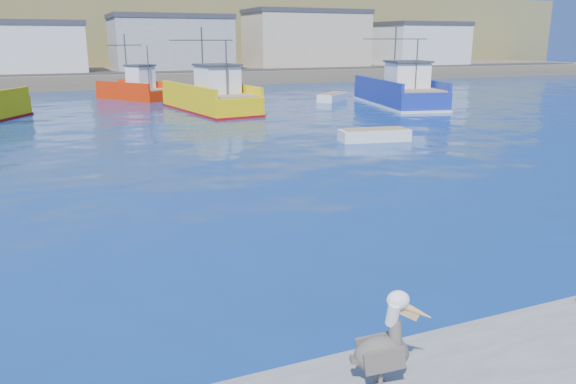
% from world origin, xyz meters
% --- Properties ---
extents(ground, '(260.00, 260.00, 0.00)m').
position_xyz_m(ground, '(0.00, 0.00, 0.00)').
color(ground, '#072155').
rests_on(ground, ground).
extents(dock_bollards, '(36.20, 0.20, 0.30)m').
position_xyz_m(dock_bollards, '(0.60, -3.40, 0.65)').
color(dock_bollards, '#4C4C4C').
rests_on(dock_bollards, dock).
extents(far_shore, '(200.00, 81.00, 24.00)m').
position_xyz_m(far_shore, '(0.00, 109.20, 8.98)').
color(far_shore, brown).
rests_on(far_shore, ground).
extents(trawler_yellow_b, '(5.52, 11.72, 6.51)m').
position_xyz_m(trawler_yellow_b, '(5.86, 33.08, 1.04)').
color(trawler_yellow_b, yellow).
rests_on(trawler_yellow_b, ground).
extents(trawler_blue, '(6.71, 12.70, 6.61)m').
position_xyz_m(trawler_blue, '(21.97, 30.86, 1.08)').
color(trawler_blue, navy).
rests_on(trawler_blue, ground).
extents(boat_orange, '(6.42, 7.91, 5.98)m').
position_xyz_m(boat_orange, '(1.79, 44.74, 1.00)').
color(boat_orange, red).
rests_on(boat_orange, ground).
extents(skiff_mid, '(4.09, 2.05, 0.85)m').
position_xyz_m(skiff_mid, '(10.56, 16.43, 0.27)').
color(skiff_mid, silver).
rests_on(skiff_mid, ground).
extents(skiff_far, '(4.10, 3.83, 0.91)m').
position_xyz_m(skiff_far, '(18.31, 36.20, 0.29)').
color(skiff_far, silver).
rests_on(skiff_far, ground).
extents(pelican, '(1.22, 0.69, 1.52)m').
position_xyz_m(pelican, '(-1.97, -4.04, 1.15)').
color(pelican, '#595451').
rests_on(pelican, dock).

